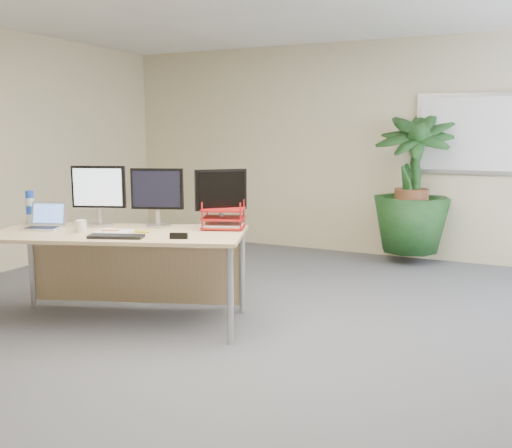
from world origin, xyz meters
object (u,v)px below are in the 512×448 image
at_px(floor_plant, 411,202).
at_px(monitor_left, 99,192).
at_px(desk, 124,249).
at_px(monitor_right, 157,193).
at_px(laptop, 45,221).

bearing_deg(floor_plant, monitor_left, -123.99).
distance_m(desk, floor_plant, 3.61).
relative_size(desk, monitor_left, 4.24).
bearing_deg(monitor_right, desk, -128.12).
bearing_deg(desk, laptop, -159.77).
xyz_separation_m(desk, monitor_right, (0.18, 0.23, 0.45)).
bearing_deg(floor_plant, monitor_right, -118.71).
distance_m(desk, laptop, 0.71).
height_order(floor_plant, laptop, floor_plant).
bearing_deg(desk, floor_plant, 60.52).
relative_size(desk, monitor_right, 4.40).
bearing_deg(laptop, floor_plant, 54.44).
bearing_deg(laptop, desk, 20.23).
xyz_separation_m(desk, monitor_left, (-0.30, 0.06, 0.46)).
height_order(desk, monitor_left, monitor_left).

